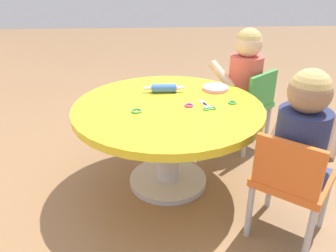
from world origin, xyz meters
TOP-DOWN VIEW (x-y plane):
  - ground_plane at (0.00, 0.00)m, footprint 10.00×10.00m
  - craft_table at (0.00, 0.00)m, footprint 0.99×0.99m
  - child_chair_left at (-0.45, -0.50)m, footprint 0.42×0.42m
  - seated_child_left at (-0.42, -0.53)m, footprint 0.44×0.43m
  - child_chair_right at (0.40, -0.54)m, footprint 0.42×0.42m
  - seated_child_right at (0.43, -0.52)m, footprint 0.44×0.43m
  - rolling_pin at (0.19, 0.01)m, footprint 0.05×0.23m
  - craft_scissors at (-0.04, -0.20)m, footprint 0.14×0.09m
  - playdough_blob_0 at (0.22, -0.29)m, footprint 0.15×0.15m
  - cookie_cutter_0 at (-0.02, -0.11)m, footprint 0.05×0.05m
  - cookie_cutter_1 at (0.01, -0.34)m, footprint 0.05×0.05m
  - cookie_cutter_2 at (-0.07, 0.16)m, footprint 0.06×0.06m

SIDE VIEW (x-z plane):
  - ground_plane at x=0.00m, z-range 0.00..0.00m
  - child_chair_left at x=-0.45m, z-range 0.04..0.57m
  - child_chair_right at x=0.40m, z-range 0.04..0.57m
  - craft_table at x=0.00m, z-range 0.14..0.62m
  - craft_scissors at x=-0.04m, z-range 0.48..0.48m
  - cookie_cutter_0 at x=-0.02m, z-range 0.48..0.49m
  - cookie_cutter_1 at x=0.01m, z-range 0.48..0.49m
  - cookie_cutter_2 at x=-0.07m, z-range 0.48..0.49m
  - playdough_blob_0 at x=0.22m, z-range 0.48..0.50m
  - rolling_pin at x=0.19m, z-range 0.48..0.53m
  - seated_child_left at x=-0.42m, z-range 0.28..0.79m
  - seated_child_right at x=0.43m, z-range 0.28..0.79m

